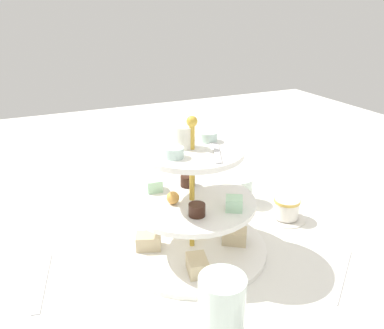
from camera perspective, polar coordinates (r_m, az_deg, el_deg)
The scene contains 7 objects.
ground_plane at distance 0.81m, azimuth 0.00°, elevation -12.22°, with size 2.40×2.40×0.00m, color silver.
tiered_serving_stand at distance 0.76m, azimuth -0.03°, elevation -7.05°, with size 0.30×0.30×0.28m.
water_glass_tall_right at distance 0.59m, azimuth 4.31°, elevation -20.45°, with size 0.07×0.07×0.11m, color silver.
water_glass_short_left at distance 0.97m, azimuth 6.89°, elevation -3.71°, with size 0.06×0.06×0.07m, color silver.
teacup_with_saucer at distance 0.92m, azimuth 13.57°, elevation -6.39°, with size 0.09×0.09×0.05m.
butter_knife_left at distance 0.78m, azimuth -20.94°, elevation -15.45°, with size 0.17×0.01×0.00m, color silver.
butter_knife_right at distance 0.79m, azimuth 20.91°, elevation -14.72°, with size 0.17×0.01×0.00m, color silver.
Camera 1 is at (-0.60, 0.27, 0.46)m, focal length 36.62 mm.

